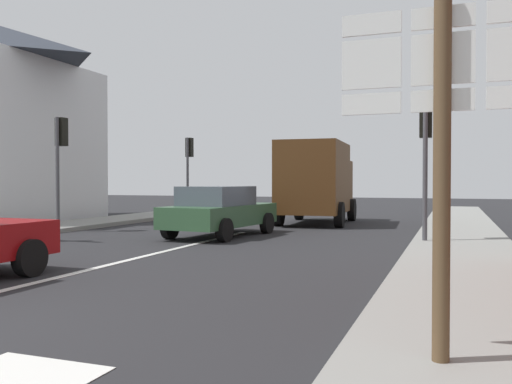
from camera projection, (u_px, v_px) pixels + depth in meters
The scene contains 9 objects.
ground_plane at pixel (217, 239), 15.15m from camera, with size 80.00×80.00×0.00m, color #232326.
sidewalk_right at pixel (464, 257), 11.06m from camera, with size 2.34×44.00×0.14m, color gray.
lane_centre_stripe at pixel (140, 257), 11.39m from camera, with size 0.16×12.00×0.01m, color silver.
sedan_far at pixel (220, 210), 15.83m from camera, with size 2.29×4.35×1.47m.
delivery_truck at pixel (316, 180), 20.51m from camera, with size 2.69×5.10×3.05m.
route_sign_post at pixel (442, 134), 4.41m from camera, with size 1.66×0.14×3.20m.
traffic_light_far_left at pixel (189, 158), 25.55m from camera, with size 0.30×0.49×3.67m.
traffic_light_near_right at pixel (426, 139), 13.57m from camera, with size 0.30×0.49×3.62m.
traffic_light_near_left at pixel (60, 147), 17.19m from camera, with size 0.30×0.49×3.64m.
Camera 1 is at (6.21, -3.83, 1.61)m, focal length 37.89 mm.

